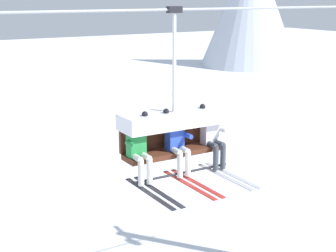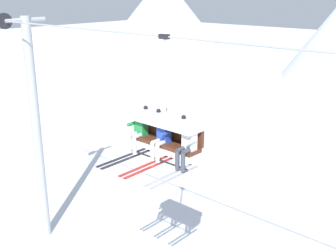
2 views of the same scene
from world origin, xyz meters
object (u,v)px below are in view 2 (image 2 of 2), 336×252
at_px(skier_white, 186,144).
at_px(chairlift_chair, 166,123).
at_px(lift_tower_near, 36,128).
at_px(skier_blue, 161,136).
at_px(skier_green, 138,129).

bearing_deg(skier_white, chairlift_chair, 165.45).
relative_size(lift_tower_near, skier_white, 5.42).
bearing_deg(skier_white, skier_blue, 180.00).
height_order(skier_green, skier_blue, same).
height_order(chairlift_chair, skier_green, chairlift_chair).
height_order(skier_green, skier_white, same).
distance_m(lift_tower_near, skier_blue, 7.81).
xyz_separation_m(lift_tower_near, skier_blue, (7.57, -0.92, 1.70)).
distance_m(chairlift_chair, skier_white, 0.90).
bearing_deg(lift_tower_near, chairlift_chair, -5.36).
height_order(lift_tower_near, skier_green, lift_tower_near).
bearing_deg(chairlift_chair, lift_tower_near, 174.64).
relative_size(skier_green, skier_white, 1.00).
distance_m(lift_tower_near, skier_green, 7.02).
distance_m(skier_green, skier_white, 1.65).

